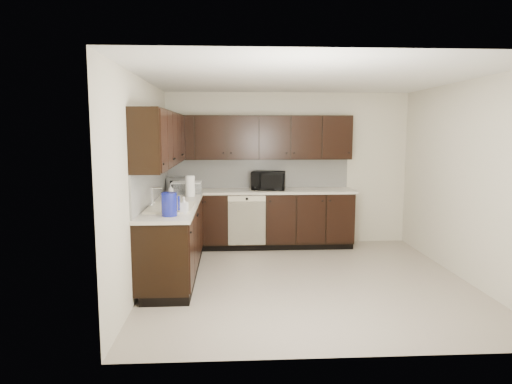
% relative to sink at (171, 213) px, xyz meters
% --- Properties ---
extents(floor, '(4.00, 4.00, 0.00)m').
position_rel_sink_xyz_m(floor, '(1.68, 0.01, -0.88)').
color(floor, '#A69989').
rests_on(floor, ground).
extents(ceiling, '(4.00, 4.00, 0.00)m').
position_rel_sink_xyz_m(ceiling, '(1.68, 0.01, 1.62)').
color(ceiling, white).
rests_on(ceiling, wall_back).
extents(wall_back, '(4.00, 0.02, 2.50)m').
position_rel_sink_xyz_m(wall_back, '(1.68, 2.01, 0.37)').
color(wall_back, beige).
rests_on(wall_back, floor).
extents(wall_left, '(0.02, 4.00, 2.50)m').
position_rel_sink_xyz_m(wall_left, '(-0.32, 0.01, 0.37)').
color(wall_left, beige).
rests_on(wall_left, floor).
extents(wall_right, '(0.02, 4.00, 2.50)m').
position_rel_sink_xyz_m(wall_right, '(3.68, 0.01, 0.37)').
color(wall_right, beige).
rests_on(wall_right, floor).
extents(wall_front, '(4.00, 0.02, 2.50)m').
position_rel_sink_xyz_m(wall_front, '(1.68, -1.99, 0.37)').
color(wall_front, beige).
rests_on(wall_front, floor).
extents(lower_cabinets, '(3.00, 2.80, 0.90)m').
position_rel_sink_xyz_m(lower_cabinets, '(0.67, 1.12, -0.47)').
color(lower_cabinets, black).
rests_on(lower_cabinets, floor).
extents(countertop, '(3.03, 2.83, 0.04)m').
position_rel_sink_xyz_m(countertop, '(0.67, 1.12, 0.04)').
color(countertop, beige).
rests_on(countertop, lower_cabinets).
extents(backsplash, '(3.00, 2.80, 0.48)m').
position_rel_sink_xyz_m(backsplash, '(0.46, 1.33, 0.30)').
color(backsplash, silver).
rests_on(backsplash, countertop).
extents(upper_cabinets, '(3.00, 2.80, 0.70)m').
position_rel_sink_xyz_m(upper_cabinets, '(0.58, 1.22, 0.89)').
color(upper_cabinets, black).
rests_on(upper_cabinets, wall_back).
extents(dishwasher, '(0.58, 0.04, 0.78)m').
position_rel_sink_xyz_m(dishwasher, '(0.98, 1.42, -0.33)').
color(dishwasher, beige).
rests_on(dishwasher, lower_cabinets).
extents(sink, '(0.54, 0.82, 0.42)m').
position_rel_sink_xyz_m(sink, '(0.00, 0.00, 0.00)').
color(sink, beige).
rests_on(sink, countertop).
extents(microwave, '(0.58, 0.44, 0.29)m').
position_rel_sink_xyz_m(microwave, '(1.34, 1.71, 0.20)').
color(microwave, black).
rests_on(microwave, countertop).
extents(soap_bottle_a, '(0.10, 0.10, 0.19)m').
position_rel_sink_xyz_m(soap_bottle_a, '(0.20, -0.35, 0.15)').
color(soap_bottle_a, gray).
rests_on(soap_bottle_a, countertop).
extents(soap_bottle_b, '(0.09, 0.09, 0.21)m').
position_rel_sink_xyz_m(soap_bottle_b, '(-0.08, 0.72, 0.16)').
color(soap_bottle_b, gray).
rests_on(soap_bottle_b, countertop).
extents(toaster_oven, '(0.41, 0.36, 0.21)m').
position_rel_sink_xyz_m(toaster_oven, '(-0.07, 1.67, 0.16)').
color(toaster_oven, '#B2B1B4').
rests_on(toaster_oven, countertop).
extents(storage_bin, '(0.46, 0.37, 0.16)m').
position_rel_sink_xyz_m(storage_bin, '(0.07, 1.36, 0.14)').
color(storage_bin, silver).
rests_on(storage_bin, countertop).
extents(blue_pitcher, '(0.18, 0.18, 0.26)m').
position_rel_sink_xyz_m(blue_pitcher, '(0.06, -0.51, 0.19)').
color(blue_pitcher, '#10199B').
rests_on(blue_pitcher, countertop).
extents(teal_tumbler, '(0.12, 0.12, 0.21)m').
position_rel_sink_xyz_m(teal_tumbler, '(0.13, 1.36, 0.16)').
color(teal_tumbler, '#0C7085').
rests_on(teal_tumbler, countertop).
extents(paper_towel_roll, '(0.17, 0.17, 0.30)m').
position_rel_sink_xyz_m(paper_towel_roll, '(0.15, 1.03, 0.21)').
color(paper_towel_roll, white).
rests_on(paper_towel_roll, countertop).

